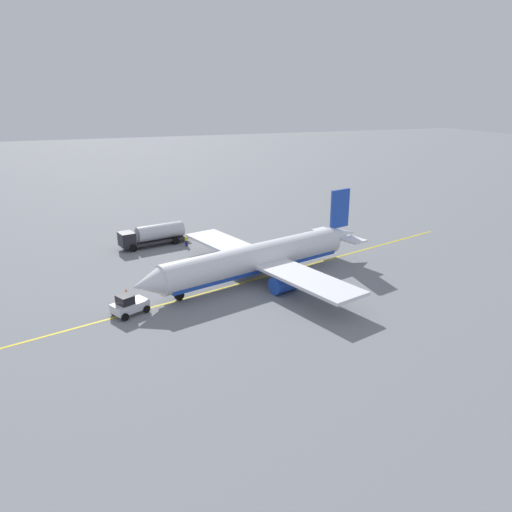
# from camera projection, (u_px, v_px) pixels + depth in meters

# --- Properties ---
(ground_plane) EXTENTS (400.00, 400.00, 0.00)m
(ground_plane) POSITION_uv_depth(u_px,v_px,m) (256.00, 279.00, 60.49)
(ground_plane) COLOR slate
(airplane) EXTENTS (32.75, 30.19, 9.50)m
(airplane) POSITION_uv_depth(u_px,v_px,m) (259.00, 258.00, 59.96)
(airplane) COLOR white
(airplane) RESTS_ON ground
(fuel_tanker) EXTENTS (10.79, 4.81, 3.15)m
(fuel_tanker) POSITION_uv_depth(u_px,v_px,m) (154.00, 234.00, 73.07)
(fuel_tanker) COLOR #2D2D33
(fuel_tanker) RESTS_ON ground
(pushback_tug) EXTENTS (4.11, 3.58, 2.20)m
(pushback_tug) POSITION_uv_depth(u_px,v_px,m) (129.00, 305.00, 50.74)
(pushback_tug) COLOR silver
(pushback_tug) RESTS_ON ground
(refueling_worker) EXTENTS (0.49, 0.60, 1.71)m
(refueling_worker) POSITION_uv_depth(u_px,v_px,m) (186.00, 241.00, 73.11)
(refueling_worker) COLOR navy
(refueling_worker) RESTS_ON ground
(safety_cone_nose) EXTENTS (0.60, 0.60, 0.66)m
(safety_cone_nose) POSITION_uv_depth(u_px,v_px,m) (155.00, 282.00, 58.81)
(safety_cone_nose) COLOR #F2590F
(safety_cone_nose) RESTS_ON ground
(safety_cone_wingtip) EXTENTS (0.64, 0.64, 0.71)m
(safety_cone_wingtip) POSITION_uv_depth(u_px,v_px,m) (126.00, 292.00, 55.75)
(safety_cone_wingtip) COLOR #F2590F
(safety_cone_wingtip) RESTS_ON ground
(taxi_line_marking) EXTENTS (68.90, 20.80, 0.01)m
(taxi_line_marking) POSITION_uv_depth(u_px,v_px,m) (256.00, 279.00, 60.49)
(taxi_line_marking) COLOR yellow
(taxi_line_marking) RESTS_ON ground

